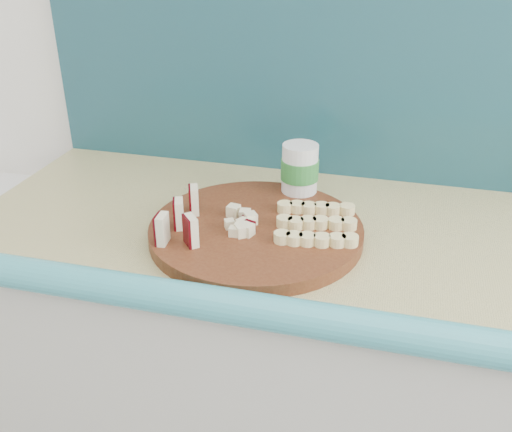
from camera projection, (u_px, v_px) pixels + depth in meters
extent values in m
cube|color=white|center=(486.00, 10.00, 1.17)|extent=(3.60, 0.04, 2.60)
cube|color=beige|center=(474.00, 429.00, 1.29)|extent=(2.20, 0.60, 0.88)
cylinder|color=#471D0F|center=(256.00, 231.00, 1.12)|extent=(0.48, 0.48, 0.03)
cube|color=#F3E7C2|center=(163.00, 229.00, 1.04)|extent=(0.02, 0.04, 0.06)
cube|color=#43040A|center=(158.00, 229.00, 1.04)|extent=(0.01, 0.04, 0.06)
cube|color=#F3E7C2|center=(180.00, 214.00, 1.09)|extent=(0.02, 0.04, 0.06)
cube|color=#43040A|center=(175.00, 214.00, 1.09)|extent=(0.01, 0.04, 0.06)
cube|color=#F3E7C2|center=(195.00, 200.00, 1.15)|extent=(0.02, 0.04, 0.06)
cube|color=#43040A|center=(190.00, 200.00, 1.15)|extent=(0.01, 0.04, 0.06)
cube|color=#F3E7C2|center=(192.00, 230.00, 1.03)|extent=(0.02, 0.04, 0.06)
cube|color=#43040A|center=(187.00, 230.00, 1.03)|extent=(0.01, 0.04, 0.06)
cube|color=#FFF0CB|center=(248.00, 220.00, 1.11)|extent=(0.02, 0.02, 0.02)
cube|color=#FFF0CB|center=(251.00, 218.00, 1.11)|extent=(0.02, 0.02, 0.02)
cube|color=#43040A|center=(252.00, 215.00, 1.13)|extent=(0.02, 0.02, 0.02)
cube|color=#FFF0CB|center=(244.00, 217.00, 1.12)|extent=(0.02, 0.02, 0.02)
cube|color=#FFF0CB|center=(241.00, 215.00, 1.13)|extent=(0.02, 0.02, 0.02)
cube|color=#FFF0CB|center=(234.00, 215.00, 1.13)|extent=(0.02, 0.02, 0.02)
cube|color=#FFF0CB|center=(237.00, 219.00, 1.11)|extent=(0.02, 0.02, 0.02)
cube|color=#FFF0CB|center=(232.00, 221.00, 1.11)|extent=(0.02, 0.02, 0.02)
cube|color=#43040A|center=(231.00, 224.00, 1.09)|extent=(0.02, 0.02, 0.02)
cube|color=#FFF0CB|center=(240.00, 223.00, 1.10)|extent=(0.02, 0.02, 0.02)
cube|color=#FFF0CB|center=(243.00, 225.00, 1.09)|extent=(0.02, 0.02, 0.02)
cube|color=#FFF0CB|center=(245.00, 222.00, 1.10)|extent=(0.02, 0.02, 0.02)
cube|color=#FFF0CB|center=(250.00, 222.00, 1.10)|extent=(0.02, 0.02, 0.02)
cylinder|color=#F4E095|center=(281.00, 238.00, 1.05)|extent=(0.03, 0.03, 0.02)
cylinder|color=#F4E095|center=(295.00, 239.00, 1.05)|extent=(0.03, 0.03, 0.02)
cylinder|color=#F4E095|center=(309.00, 239.00, 1.04)|extent=(0.03, 0.03, 0.02)
cylinder|color=#F4E095|center=(322.00, 240.00, 1.04)|extent=(0.03, 0.03, 0.02)
cylinder|color=#F4E095|center=(336.00, 241.00, 1.04)|extent=(0.03, 0.03, 0.02)
cylinder|color=#F4E095|center=(350.00, 241.00, 1.04)|extent=(0.03, 0.03, 0.02)
cylinder|color=#F4E095|center=(283.00, 222.00, 1.10)|extent=(0.03, 0.03, 0.02)
cylinder|color=#F4E095|center=(296.00, 223.00, 1.10)|extent=(0.03, 0.03, 0.02)
cylinder|color=#F4E095|center=(309.00, 223.00, 1.10)|extent=(0.03, 0.03, 0.02)
cylinder|color=#F4E095|center=(322.00, 224.00, 1.10)|extent=(0.03, 0.03, 0.02)
cylinder|color=#F4E095|center=(335.00, 224.00, 1.10)|extent=(0.03, 0.03, 0.02)
cylinder|color=#F4E095|center=(348.00, 225.00, 1.09)|extent=(0.03, 0.03, 0.02)
cylinder|color=#F4E095|center=(284.00, 207.00, 1.16)|extent=(0.03, 0.03, 0.02)
cylinder|color=#F4E095|center=(297.00, 208.00, 1.16)|extent=(0.03, 0.03, 0.02)
cylinder|color=#F4E095|center=(309.00, 208.00, 1.15)|extent=(0.03, 0.03, 0.02)
cylinder|color=#F4E095|center=(322.00, 209.00, 1.15)|extent=(0.03, 0.03, 0.02)
cylinder|color=#F4E095|center=(334.00, 209.00, 1.15)|extent=(0.03, 0.03, 0.02)
cylinder|color=#F4E095|center=(347.00, 210.00, 1.15)|extent=(0.03, 0.03, 0.02)
cylinder|color=white|center=(300.00, 174.00, 1.23)|extent=(0.08, 0.08, 0.13)
cylinder|color=#2E8036|center=(300.00, 169.00, 1.23)|extent=(0.08, 0.08, 0.04)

